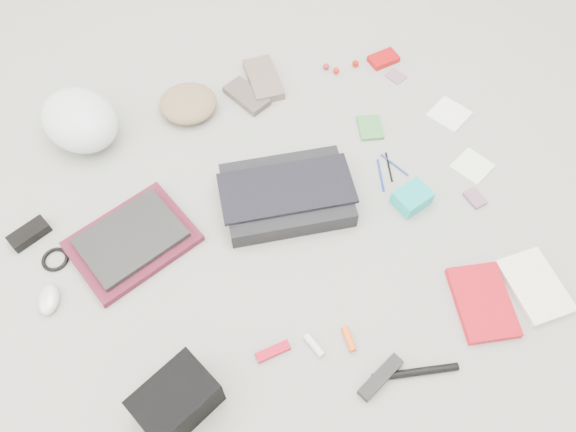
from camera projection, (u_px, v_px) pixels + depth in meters
name	position (u px, v px, depth m)	size (l,w,h in m)	color
ground_plane	(288.00, 224.00, 1.78)	(4.00, 4.00, 0.00)	gray
messenger_bag	(287.00, 195.00, 1.80)	(0.40, 0.28, 0.07)	black
bag_flap	(287.00, 188.00, 1.76)	(0.42, 0.19, 0.01)	black
laptop_sleeve	(132.00, 241.00, 1.73)	(0.36, 0.27, 0.02)	#581527
laptop	(131.00, 238.00, 1.71)	(0.30, 0.21, 0.02)	black
bike_helmet	(80.00, 120.00, 1.89)	(0.23, 0.29, 0.17)	silver
beanie	(188.00, 104.00, 2.00)	(0.21, 0.20, 0.07)	#826A4C
mitten_left	(247.00, 96.00, 2.05)	(0.09, 0.17, 0.03)	#51473F
mitten_right	(263.00, 79.00, 2.09)	(0.11, 0.21, 0.03)	#6B5C4E
power_brick	(29.00, 234.00, 1.74)	(0.12, 0.06, 0.03)	black
cable_coil	(55.00, 259.00, 1.71)	(0.08, 0.08, 0.01)	black
mouse	(49.00, 299.00, 1.63)	(0.06, 0.10, 0.04)	silver
camera_bag	(176.00, 400.00, 1.43)	(0.20, 0.14, 0.13)	black
multitool	(273.00, 351.00, 1.56)	(0.10, 0.03, 0.02)	#A2061B
toiletry_tube_white	(314.00, 345.00, 1.56)	(0.02, 0.02, 0.07)	silver
toiletry_tube_orange	(349.00, 339.00, 1.57)	(0.02, 0.02, 0.07)	#ED5714
u_lock	(380.00, 377.00, 1.51)	(0.15, 0.04, 0.03)	black
bike_pump	(415.00, 372.00, 1.52)	(0.02, 0.02, 0.24)	black
book_red	(483.00, 302.00, 1.63)	(0.16, 0.23, 0.02)	red
book_white	(535.00, 286.00, 1.66)	(0.15, 0.22, 0.02)	silver
notepad	(370.00, 128.00, 1.98)	(0.08, 0.11, 0.01)	#3A7B3A
pen_blue	(381.00, 175.00, 1.87)	(0.01, 0.01, 0.13)	navy
pen_black	(389.00, 167.00, 1.89)	(0.01, 0.01, 0.12)	black
pen_navy	(395.00, 165.00, 1.90)	(0.01, 0.01, 0.12)	navy
accordion_wallet	(412.00, 198.00, 1.80)	(0.11, 0.09, 0.05)	#10B2A9
card_deck	(475.00, 198.00, 1.82)	(0.05, 0.07, 0.01)	#865B75
napkin_top	(449.00, 114.00, 2.01)	(0.12, 0.12, 0.01)	white
napkin_bottom	(472.00, 166.00, 1.89)	(0.11, 0.11, 0.01)	silver
lollipop_a	(326.00, 66.00, 2.13)	(0.02, 0.02, 0.02)	maroon
lollipop_b	(336.00, 71.00, 2.12)	(0.02, 0.02, 0.02)	red
lollipop_c	(356.00, 64.00, 2.13)	(0.03, 0.03, 0.03)	#B41200
altoids_tin	(383.00, 59.00, 2.15)	(0.11, 0.07, 0.02)	#AC0A0E
stamp_sheet	(396.00, 76.00, 2.11)	(0.06, 0.07, 0.00)	gray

